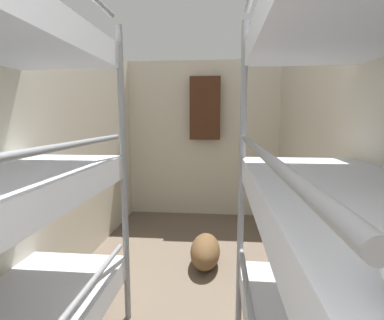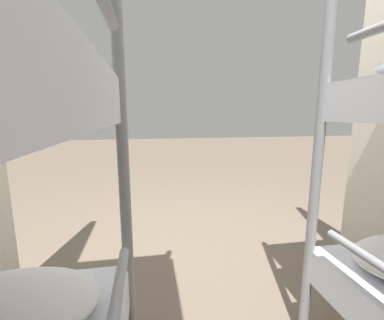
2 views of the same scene
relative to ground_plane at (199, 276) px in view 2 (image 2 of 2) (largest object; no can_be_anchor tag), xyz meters
The scene contains 1 object.
ground_plane is the anchor object (origin of this frame).
Camera 2 is at (0.32, 1.56, 1.10)m, focal length 24.00 mm.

